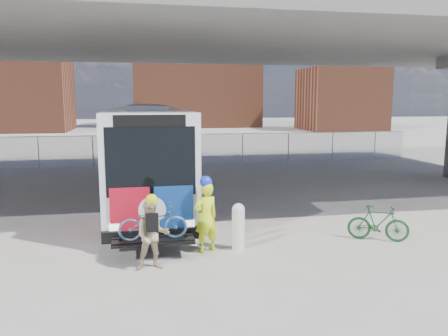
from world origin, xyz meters
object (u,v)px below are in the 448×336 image
object	(u,v)px
bus	(147,146)
bike_parked	(378,223)
bollard	(238,225)
cyclist_tan	(152,234)
cyclist_hivis	(206,215)

from	to	relation	value
bus	bike_parked	distance (m)	8.98
bollard	cyclist_tan	xyz separation A→B (m)	(-2.23, -0.95, 0.18)
bollard	cyclist_tan	bearing A→B (deg)	-156.80
bus	bike_parked	bearing A→B (deg)	-45.74
cyclist_tan	bike_parked	bearing A→B (deg)	6.60
bus	cyclist_tan	xyz separation A→B (m)	(-0.04, -7.28, -1.27)
bus	cyclist_tan	world-z (taller)	bus
cyclist_hivis	bike_parked	bearing A→B (deg)	157.08
bus	bollard	distance (m)	6.85
bike_parked	bus	bearing A→B (deg)	71.37
cyclist_hivis	bike_parked	distance (m)	4.84
bollard	bike_parked	distance (m)	3.98
cyclist_hivis	cyclist_tan	distance (m)	1.69
bollard	bike_parked	size ratio (longest dim) A/B	0.75
cyclist_hivis	bike_parked	world-z (taller)	cyclist_hivis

